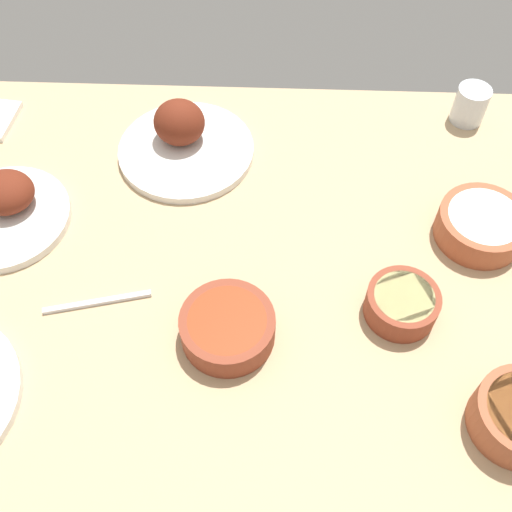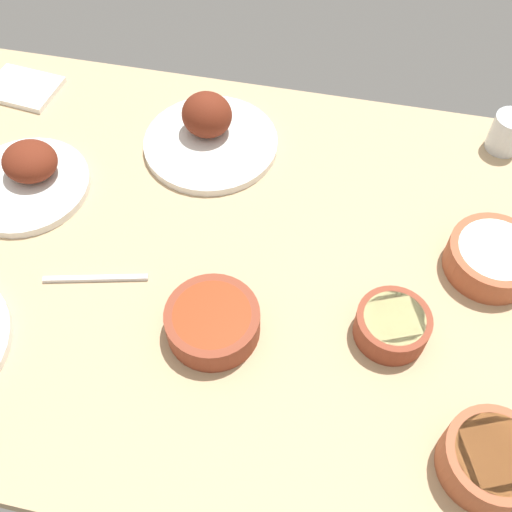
# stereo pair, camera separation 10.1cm
# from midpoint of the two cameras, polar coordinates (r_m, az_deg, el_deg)

# --- Properties ---
(dining_table) EXTENTS (1.40, 0.90, 0.04)m
(dining_table) POSITION_cam_midpoint_polar(r_m,az_deg,el_deg) (1.04, -2.77, -1.46)
(dining_table) COLOR tan
(dining_table) RESTS_ON ground
(plate_far_side) EXTENTS (0.26, 0.26, 0.10)m
(plate_far_side) POSITION_cam_midpoint_polar(r_m,az_deg,el_deg) (1.19, -9.29, 10.65)
(plate_far_side) COLOR silver
(plate_far_side) RESTS_ON dining_table
(plate_near_viewer) EXTENTS (0.23, 0.23, 0.08)m
(plate_near_viewer) POSITION_cam_midpoint_polar(r_m,az_deg,el_deg) (1.18, -24.86, 4.00)
(plate_near_viewer) COLOR silver
(plate_near_viewer) RESTS_ON dining_table
(bowl_potatoes) EXTENTS (0.11, 0.11, 0.05)m
(bowl_potatoes) POSITION_cam_midpoint_polar(r_m,az_deg,el_deg) (0.97, 10.67, -4.61)
(bowl_potatoes) COLOR brown
(bowl_potatoes) RESTS_ON dining_table
(bowl_cream) EXTENTS (0.15, 0.15, 0.05)m
(bowl_cream) POSITION_cam_midpoint_polar(r_m,az_deg,el_deg) (1.09, 17.96, 2.62)
(bowl_cream) COLOR #A35133
(bowl_cream) RESTS_ON dining_table
(bowl_sauce) EXTENTS (0.15, 0.15, 0.05)m
(bowl_sauce) POSITION_cam_midpoint_polar(r_m,az_deg,el_deg) (0.93, -5.80, -6.88)
(bowl_sauce) COLOR brown
(bowl_sauce) RESTS_ON dining_table
(water_tumbler) EXTENTS (0.07, 0.07, 0.08)m
(water_tumbler) POSITION_cam_midpoint_polar(r_m,az_deg,el_deg) (1.29, 17.34, 13.28)
(water_tumbler) COLOR silver
(water_tumbler) RESTS_ON dining_table
(spoon_loose) EXTENTS (0.17, 0.05, 0.01)m
(spoon_loose) POSITION_cam_midpoint_polar(r_m,az_deg,el_deg) (1.03, -17.42, -4.37)
(spoon_loose) COLOR silver
(spoon_loose) RESTS_ON dining_table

